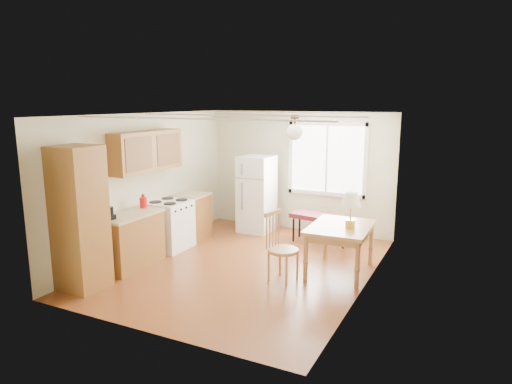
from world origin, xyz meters
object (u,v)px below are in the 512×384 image
Objects in this scene: bench at (321,218)px; chair at (278,241)px; dining_table at (341,232)px; refrigerator at (257,194)px.

chair reaches higher than bench.
dining_table is at bearing -51.15° from bench.
refrigerator is 1.26× the size of dining_table.
dining_table is 1.05m from chair.
refrigerator is at bearing 132.63° from chair.
chair is (-0.01, -2.07, 0.12)m from bench.
refrigerator is at bearing 143.41° from dining_table.
bench is at bearing 99.39° from chair.
refrigerator is 2.72m from dining_table.
chair is (1.46, -2.25, -0.19)m from refrigerator.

